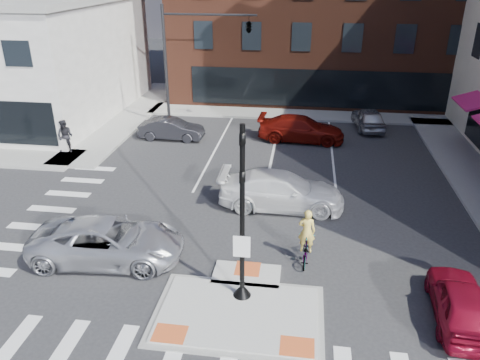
# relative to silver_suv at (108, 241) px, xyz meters

# --- Properties ---
(ground) EXTENTS (120.00, 120.00, 0.00)m
(ground) POSITION_rel_silver_suv_xyz_m (5.28, -1.97, -0.79)
(ground) COLOR #28282B
(ground) RESTS_ON ground
(refuge_island) EXTENTS (5.40, 4.65, 0.13)m
(refuge_island) POSITION_rel_silver_suv_xyz_m (5.28, -2.23, -0.74)
(refuge_island) COLOR gray
(refuge_island) RESTS_ON ground
(sidewalk_nw) EXTENTS (23.50, 20.50, 0.15)m
(sidewalk_nw) POSITION_rel_silver_suv_xyz_m (-11.48, 13.31, -0.71)
(sidewalk_nw) COLOR gray
(sidewalk_nw) RESTS_ON ground
(sidewalk_n) EXTENTS (26.00, 3.00, 0.15)m
(sidewalk_n) POSITION_rel_silver_suv_xyz_m (8.28, 20.03, -0.71)
(sidewalk_n) COLOR gray
(sidewalk_n) RESTS_ON ground
(building_far_left) EXTENTS (10.00, 12.00, 10.00)m
(building_far_left) POSITION_rel_silver_suv_xyz_m (1.28, 50.03, 4.21)
(building_far_left) COLOR slate
(building_far_left) RESTS_ON ground
(building_far_right) EXTENTS (12.00, 12.00, 12.00)m
(building_far_right) POSITION_rel_silver_suv_xyz_m (14.28, 52.03, 5.21)
(building_far_right) COLOR brown
(building_far_right) RESTS_ON ground
(signal_pole) EXTENTS (0.60, 0.60, 5.98)m
(signal_pole) POSITION_rel_silver_suv_xyz_m (5.28, -1.58, 1.57)
(signal_pole) COLOR black
(signal_pole) RESTS_ON refuge_island
(mast_arm_signal) EXTENTS (6.10, 2.24, 8.00)m
(mast_arm_signal) POSITION_rel_silver_suv_xyz_m (1.81, 16.03, 5.42)
(mast_arm_signal) COLOR black
(mast_arm_signal) RESTS_ON ground
(silver_suv) EXTENTS (5.86, 3.04, 1.58)m
(silver_suv) POSITION_rel_silver_suv_xyz_m (0.00, 0.00, 0.00)
(silver_suv) COLOR silver
(silver_suv) RESTS_ON ground
(red_sedan) EXTENTS (1.87, 4.07, 1.35)m
(red_sedan) POSITION_rel_silver_suv_xyz_m (12.14, -1.66, -0.11)
(red_sedan) COLOR maroon
(red_sedan) RESTS_ON ground
(white_pickup) EXTENTS (5.70, 2.34, 1.65)m
(white_pickup) POSITION_rel_silver_suv_xyz_m (6.17, 5.16, 0.04)
(white_pickup) COLOR white
(white_pickup) RESTS_ON ground
(bg_car_dark) EXTENTS (4.12, 1.48, 1.35)m
(bg_car_dark) POSITION_rel_silver_suv_xyz_m (-1.34, 13.51, -0.11)
(bg_car_dark) COLOR #27272C
(bg_car_dark) RESTS_ON ground
(bg_car_silver) EXTENTS (2.18, 4.40, 1.44)m
(bg_car_silver) POSITION_rel_silver_suv_xyz_m (11.35, 17.48, -0.07)
(bg_car_silver) COLOR #AAABB1
(bg_car_silver) RESTS_ON ground
(bg_car_red) EXTENTS (5.50, 2.45, 1.57)m
(bg_car_red) POSITION_rel_silver_suv_xyz_m (6.86, 14.39, -0.01)
(bg_car_red) COLOR maroon
(bg_car_red) RESTS_ON ground
(cyclist) EXTENTS (0.70, 1.75, 2.18)m
(cyclist) POSITION_rel_silver_suv_xyz_m (7.34, 0.89, -0.05)
(cyclist) COLOR #3F3F44
(cyclist) RESTS_ON ground
(pedestrian_a) EXTENTS (0.97, 0.77, 1.95)m
(pedestrian_a) POSITION_rel_silver_suv_xyz_m (-6.72, 10.03, 0.34)
(pedestrian_a) COLOR black
(pedestrian_a) RESTS_ON sidewalk_nw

